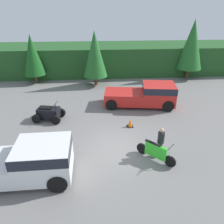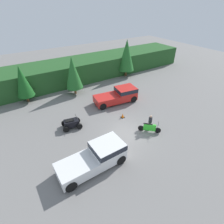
{
  "view_description": "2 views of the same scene",
  "coord_description": "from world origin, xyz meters",
  "px_view_note": "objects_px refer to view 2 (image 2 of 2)",
  "views": [
    {
      "loc": [
        -1.0,
        -10.37,
        7.58
      ],
      "look_at": [
        -0.02,
        2.86,
        0.95
      ],
      "focal_mm": 35.0,
      "sensor_mm": 36.0,
      "label": 1
    },
    {
      "loc": [
        -8.83,
        -11.0,
        11.76
      ],
      "look_at": [
        -0.02,
        2.86,
        0.95
      ],
      "focal_mm": 28.0,
      "sensor_mm": 36.0,
      "label": 2
    }
  ],
  "objects_px": {
    "quad_atv": "(72,123)",
    "rider_person": "(150,122)",
    "traffic_cone": "(123,116)",
    "pickup_truck_red": "(119,95)",
    "pickup_truck_second": "(97,156)",
    "dirt_bike": "(150,128)"
  },
  "relations": [
    {
      "from": "quad_atv",
      "to": "rider_person",
      "type": "bearing_deg",
      "value": -23.63
    },
    {
      "from": "traffic_cone",
      "to": "pickup_truck_red",
      "type": "bearing_deg",
      "value": 62.32
    },
    {
      "from": "quad_atv",
      "to": "rider_person",
      "type": "relative_size",
      "value": 1.29
    },
    {
      "from": "traffic_cone",
      "to": "pickup_truck_second",
      "type": "bearing_deg",
      "value": -142.13
    },
    {
      "from": "quad_atv",
      "to": "pickup_truck_second",
      "type": "bearing_deg",
      "value": -79.73
    },
    {
      "from": "pickup_truck_second",
      "to": "rider_person",
      "type": "xyz_separation_m",
      "value": [
        6.89,
        1.2,
        -0.04
      ]
    },
    {
      "from": "pickup_truck_red",
      "to": "rider_person",
      "type": "xyz_separation_m",
      "value": [
        -0.62,
        -6.63,
        -0.04
      ]
    },
    {
      "from": "pickup_truck_second",
      "to": "quad_atv",
      "type": "height_order",
      "value": "pickup_truck_second"
    },
    {
      "from": "pickup_truck_second",
      "to": "traffic_cone",
      "type": "bearing_deg",
      "value": 36.68
    },
    {
      "from": "rider_person",
      "to": "traffic_cone",
      "type": "height_order",
      "value": "rider_person"
    },
    {
      "from": "quad_atv",
      "to": "traffic_cone",
      "type": "relative_size",
      "value": 4.11
    },
    {
      "from": "pickup_truck_second",
      "to": "rider_person",
      "type": "bearing_deg",
      "value": 8.67
    },
    {
      "from": "dirt_bike",
      "to": "quad_atv",
      "type": "bearing_deg",
      "value": -173.33
    },
    {
      "from": "pickup_truck_second",
      "to": "quad_atv",
      "type": "bearing_deg",
      "value": 88.14
    },
    {
      "from": "pickup_truck_red",
      "to": "quad_atv",
      "type": "height_order",
      "value": "pickup_truck_red"
    },
    {
      "from": "rider_person",
      "to": "dirt_bike",
      "type": "bearing_deg",
      "value": -102.65
    },
    {
      "from": "traffic_cone",
      "to": "quad_atv",
      "type": "bearing_deg",
      "value": 165.94
    },
    {
      "from": "pickup_truck_second",
      "to": "traffic_cone",
      "type": "distance_m",
      "value": 7.33
    },
    {
      "from": "dirt_bike",
      "to": "quad_atv",
      "type": "xyz_separation_m",
      "value": [
        -6.51,
        5.02,
        0.01
      ]
    },
    {
      "from": "pickup_truck_red",
      "to": "dirt_bike",
      "type": "height_order",
      "value": "pickup_truck_red"
    },
    {
      "from": "quad_atv",
      "to": "rider_person",
      "type": "height_order",
      "value": "rider_person"
    },
    {
      "from": "quad_atv",
      "to": "rider_person",
      "type": "xyz_separation_m",
      "value": [
        6.82,
        -4.7,
        0.44
      ]
    }
  ]
}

